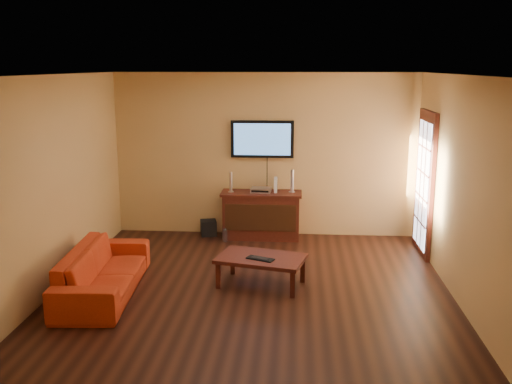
# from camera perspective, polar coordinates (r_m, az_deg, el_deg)

# --- Properties ---
(ground_plane) EXTENTS (5.00, 5.00, 0.00)m
(ground_plane) POSITION_cam_1_polar(r_m,az_deg,el_deg) (7.42, -0.32, -9.68)
(ground_plane) COLOR black
(ground_plane) RESTS_ON ground
(room_walls) EXTENTS (5.00, 5.00, 5.00)m
(room_walls) POSITION_cam_1_polar(r_m,az_deg,el_deg) (7.58, 0.04, 4.05)
(room_walls) COLOR tan
(room_walls) RESTS_ON ground
(french_door) EXTENTS (0.07, 1.02, 2.22)m
(french_door) POSITION_cam_1_polar(r_m,az_deg,el_deg) (8.93, 16.49, 0.69)
(french_door) COLOR #3A130D
(french_door) RESTS_ON ground
(media_console) EXTENTS (1.32, 0.50, 0.77)m
(media_console) POSITION_cam_1_polar(r_m,az_deg,el_deg) (9.42, 0.54, -2.31)
(media_console) COLOR #3A130D
(media_console) RESTS_ON ground
(television) EXTENTS (1.03, 0.08, 0.61)m
(television) POSITION_cam_1_polar(r_m,az_deg,el_deg) (9.39, 0.64, 5.31)
(television) COLOR black
(television) RESTS_ON ground
(coffee_table) EXTENTS (1.23, 0.90, 0.39)m
(coffee_table) POSITION_cam_1_polar(r_m,az_deg,el_deg) (7.44, 0.51, -6.84)
(coffee_table) COLOR #3A130D
(coffee_table) RESTS_ON ground
(sofa) EXTENTS (0.72, 2.04, 0.78)m
(sofa) POSITION_cam_1_polar(r_m,az_deg,el_deg) (7.42, -15.05, -6.91)
(sofa) COLOR #BA3314
(sofa) RESTS_ON ground
(speaker_left) EXTENTS (0.09, 0.09, 0.33)m
(speaker_left) POSITION_cam_1_polar(r_m,az_deg,el_deg) (9.33, -2.53, 0.92)
(speaker_left) COLOR silver
(speaker_left) RESTS_ON media_console
(speaker_right) EXTENTS (0.10, 0.10, 0.37)m
(speaker_right) POSITION_cam_1_polar(r_m,az_deg,el_deg) (9.32, 3.63, 1.01)
(speaker_right) COLOR silver
(speaker_right) RESTS_ON media_console
(av_receiver) EXTENTS (0.34, 0.26, 0.07)m
(av_receiver) POSITION_cam_1_polar(r_m,az_deg,el_deg) (9.34, 0.50, 0.22)
(av_receiver) COLOR silver
(av_receiver) RESTS_ON media_console
(game_console) EXTENTS (0.05, 0.18, 0.24)m
(game_console) POSITION_cam_1_polar(r_m,az_deg,el_deg) (9.33, 1.99, 0.72)
(game_console) COLOR white
(game_console) RESTS_ON media_console
(subwoofer) EXTENTS (0.31, 0.31, 0.26)m
(subwoofer) POSITION_cam_1_polar(r_m,az_deg,el_deg) (9.67, -4.77, -3.58)
(subwoofer) COLOR black
(subwoofer) RESTS_ON ground
(bottle) EXTENTS (0.08, 0.08, 0.22)m
(bottle) POSITION_cam_1_polar(r_m,az_deg,el_deg) (9.31, -3.12, -4.35)
(bottle) COLOR white
(bottle) RESTS_ON ground
(keyboard) EXTENTS (0.38, 0.26, 0.02)m
(keyboard) POSITION_cam_1_polar(r_m,az_deg,el_deg) (7.32, 0.44, -6.68)
(keyboard) COLOR black
(keyboard) RESTS_ON coffee_table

